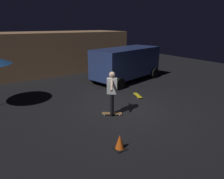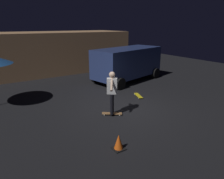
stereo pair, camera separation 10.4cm
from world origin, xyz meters
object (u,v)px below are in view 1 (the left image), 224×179
(skateboard_spare, at_px, (138,95))
(skater, at_px, (112,90))
(skateboard_ridden, at_px, (112,114))
(traffic_cone, at_px, (120,142))
(parked_van, at_px, (126,62))

(skateboard_spare, distance_m, skater, 2.69)
(skateboard_ridden, distance_m, traffic_cone, 2.34)
(skateboard_spare, relative_size, traffic_cone, 1.74)
(skater, bearing_deg, skateboard_spare, 25.86)
(skateboard_ridden, relative_size, traffic_cone, 1.63)
(skateboard_spare, xyz_separation_m, traffic_cone, (-3.36, -3.15, 0.16))
(parked_van, height_order, skateboard_spare, parked_van)
(skateboard_ridden, relative_size, skateboard_spare, 0.94)
(parked_van, distance_m, skater, 5.34)
(skateboard_ridden, distance_m, skater, 0.98)
(skater, bearing_deg, skateboard_ridden, -165.96)
(skateboard_spare, height_order, skater, skater)
(skater, distance_m, traffic_cone, 2.48)
(skateboard_spare, distance_m, traffic_cone, 4.61)
(skateboard_spare, bearing_deg, traffic_cone, -136.87)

